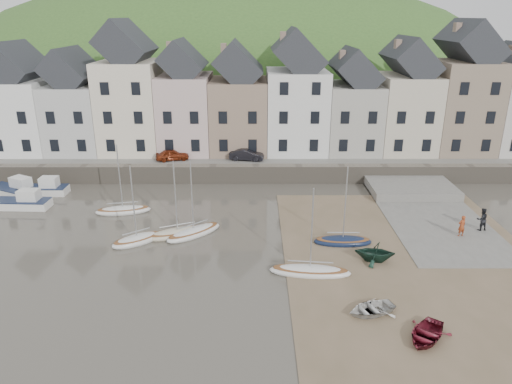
{
  "coord_description": "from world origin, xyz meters",
  "views": [
    {
      "loc": [
        -0.04,
        -29.45,
        16.22
      ],
      "look_at": [
        0.0,
        6.0,
        3.0
      ],
      "focal_mm": 33.48,
      "sensor_mm": 36.0,
      "label": 1
    }
  ],
  "objects_px": {
    "person_red": "(462,226)",
    "sailboat_0": "(123,210)",
    "rowboat_red": "(426,334)",
    "person_dark": "(482,219)",
    "rowboat_white": "(371,309)",
    "rowboat_green": "(375,252)",
    "car_right": "(247,155)",
    "car_left": "(172,155)"
  },
  "relations": [
    {
      "from": "sailboat_0",
      "to": "car_right",
      "type": "xyz_separation_m",
      "value": [
        10.58,
        10.64,
        1.94
      ]
    },
    {
      "from": "rowboat_green",
      "to": "person_red",
      "type": "distance_m",
      "value": 8.54
    },
    {
      "from": "person_red",
      "to": "car_right",
      "type": "bearing_deg",
      "value": -58.02
    },
    {
      "from": "rowboat_red",
      "to": "person_red",
      "type": "bearing_deg",
      "value": 98.41
    },
    {
      "from": "sailboat_0",
      "to": "rowboat_green",
      "type": "relative_size",
      "value": 2.31
    },
    {
      "from": "rowboat_green",
      "to": "car_left",
      "type": "height_order",
      "value": "car_left"
    },
    {
      "from": "sailboat_0",
      "to": "rowboat_white",
      "type": "xyz_separation_m",
      "value": [
        18.16,
        -15.0,
        0.1
      ]
    },
    {
      "from": "sailboat_0",
      "to": "car_right",
      "type": "distance_m",
      "value": 15.13
    },
    {
      "from": "rowboat_green",
      "to": "rowboat_red",
      "type": "xyz_separation_m",
      "value": [
        0.73,
        -8.56,
        -0.4
      ]
    },
    {
      "from": "person_dark",
      "to": "car_right",
      "type": "height_order",
      "value": "car_right"
    },
    {
      "from": "rowboat_green",
      "to": "person_red",
      "type": "bearing_deg",
      "value": 127.21
    },
    {
      "from": "rowboat_green",
      "to": "car_left",
      "type": "relative_size",
      "value": 0.78
    },
    {
      "from": "rowboat_white",
      "to": "person_red",
      "type": "height_order",
      "value": "person_red"
    },
    {
      "from": "rowboat_white",
      "to": "car_right",
      "type": "distance_m",
      "value": 26.8
    },
    {
      "from": "rowboat_white",
      "to": "car_left",
      "type": "xyz_separation_m",
      "value": [
        -15.5,
        25.64,
        1.83
      ]
    },
    {
      "from": "rowboat_red",
      "to": "person_dark",
      "type": "xyz_separation_m",
      "value": [
        8.89,
        13.54,
        0.66
      ]
    },
    {
      "from": "rowboat_white",
      "to": "person_dark",
      "type": "distance_m",
      "value": 15.9
    },
    {
      "from": "rowboat_white",
      "to": "person_red",
      "type": "bearing_deg",
      "value": 116.45
    },
    {
      "from": "car_right",
      "to": "rowboat_green",
      "type": "bearing_deg",
      "value": -145.69
    },
    {
      "from": "person_red",
      "to": "car_left",
      "type": "relative_size",
      "value": 0.48
    },
    {
      "from": "sailboat_0",
      "to": "car_left",
      "type": "xyz_separation_m",
      "value": [
        2.66,
        10.64,
        1.93
      ]
    },
    {
      "from": "rowboat_white",
      "to": "rowboat_red",
      "type": "xyz_separation_m",
      "value": [
        2.38,
        -2.34,
        0.02
      ]
    },
    {
      "from": "rowboat_red",
      "to": "person_red",
      "type": "xyz_separation_m",
      "value": [
        6.87,
        12.46,
        0.59
      ]
    },
    {
      "from": "person_red",
      "to": "car_left",
      "type": "distance_m",
      "value": 29.23
    },
    {
      "from": "rowboat_red",
      "to": "car_left",
      "type": "relative_size",
      "value": 0.88
    },
    {
      "from": "rowboat_red",
      "to": "person_dark",
      "type": "bearing_deg",
      "value": 93.97
    },
    {
      "from": "car_right",
      "to": "sailboat_0",
      "type": "bearing_deg",
      "value": 144.05
    },
    {
      "from": "person_dark",
      "to": "rowboat_red",
      "type": "bearing_deg",
      "value": 48.13
    },
    {
      "from": "rowboat_green",
      "to": "person_dark",
      "type": "height_order",
      "value": "person_dark"
    },
    {
      "from": "person_red",
      "to": "person_dark",
      "type": "relative_size",
      "value": 0.92
    },
    {
      "from": "rowboat_green",
      "to": "rowboat_red",
      "type": "bearing_deg",
      "value": 14.86
    },
    {
      "from": "rowboat_white",
      "to": "car_left",
      "type": "bearing_deg",
      "value": -169.98
    },
    {
      "from": "rowboat_red",
      "to": "person_red",
      "type": "height_order",
      "value": "person_red"
    },
    {
      "from": "sailboat_0",
      "to": "rowboat_red",
      "type": "relative_size",
      "value": 2.07
    },
    {
      "from": "person_dark",
      "to": "rowboat_white",
      "type": "bearing_deg",
      "value": 36.24
    },
    {
      "from": "person_red",
      "to": "person_dark",
      "type": "xyz_separation_m",
      "value": [
        2.02,
        1.08,
        0.08
      ]
    },
    {
      "from": "sailboat_0",
      "to": "person_red",
      "type": "bearing_deg",
      "value": -10.09
    },
    {
      "from": "rowboat_white",
      "to": "person_red",
      "type": "relative_size",
      "value": 1.71
    },
    {
      "from": "person_dark",
      "to": "person_red",
      "type": "bearing_deg",
      "value": 19.44
    },
    {
      "from": "rowboat_white",
      "to": "rowboat_red",
      "type": "bearing_deg",
      "value": 24.23
    },
    {
      "from": "person_red",
      "to": "sailboat_0",
      "type": "bearing_deg",
      "value": -25.43
    },
    {
      "from": "sailboat_0",
      "to": "person_dark",
      "type": "bearing_deg",
      "value": -7.36
    }
  ]
}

